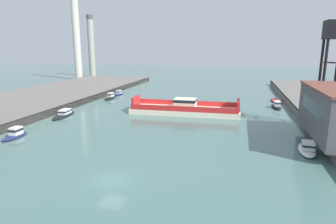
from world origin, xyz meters
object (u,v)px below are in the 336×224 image
(moored_boat_mid_left, at_px, (119,93))
(smokestack_distant_b, at_px, (76,32))
(moored_boat_far_left, at_px, (64,114))
(chain_ferry, at_px, (185,109))
(moored_boat_near_left, at_px, (276,105))
(moored_boat_mid_right, at_px, (307,148))
(smokestack_distant_a, at_px, (91,44))
(moored_boat_upstream_a, at_px, (110,97))
(moored_boat_far_right, at_px, (15,133))
(moored_boat_near_right, at_px, (276,101))
(crane_tower, at_px, (334,43))

(moored_boat_mid_left, bearing_deg, smokestack_distant_b, 134.17)
(moored_boat_far_left, bearing_deg, moored_boat_mid_left, 90.03)
(chain_ferry, xyz_separation_m, moored_boat_near_left, (19.57, 10.72, -0.37))
(moored_boat_mid_right, bearing_deg, moored_boat_near_left, 91.08)
(moored_boat_near_left, distance_m, smokestack_distant_a, 97.86)
(moored_boat_upstream_a, bearing_deg, moored_boat_near_left, -2.76)
(moored_boat_near_left, bearing_deg, moored_boat_upstream_a, 177.24)
(moored_boat_far_left, relative_size, smokestack_distant_b, 0.22)
(moored_boat_mid_right, xyz_separation_m, moored_boat_far_right, (-42.82, -3.60, 0.03))
(chain_ferry, distance_m, moored_boat_near_left, 22.32)
(moored_boat_near_right, bearing_deg, crane_tower, -78.30)
(moored_boat_near_left, distance_m, moored_boat_upstream_a, 42.70)
(smokestack_distant_b, bearing_deg, crane_tower, -35.79)
(moored_boat_near_right, distance_m, moored_boat_mid_right, 38.42)
(moored_boat_near_right, relative_size, moored_boat_far_left, 0.88)
(moored_boat_mid_right, distance_m, moored_boat_far_right, 42.98)
(moored_boat_upstream_a, bearing_deg, moored_boat_mid_left, 94.99)
(crane_tower, distance_m, smokestack_distant_b, 101.88)
(moored_boat_mid_left, bearing_deg, moored_boat_far_right, -88.64)
(smokestack_distant_b, bearing_deg, moored_boat_near_left, -29.55)
(moored_boat_far_right, height_order, smokestack_distant_a, smokestack_distant_a)
(moored_boat_mid_right, xyz_separation_m, moored_boat_upstream_a, (-43.22, 31.98, 0.03))
(moored_boat_near_left, height_order, moored_boat_far_right, moored_boat_near_left)
(moored_boat_far_left, bearing_deg, moored_boat_far_right, -86.09)
(moored_boat_far_right, distance_m, moored_boat_upstream_a, 35.58)
(moored_boat_mid_left, height_order, moored_boat_far_left, moored_boat_mid_left)
(chain_ferry, height_order, moored_boat_far_right, chain_ferry)
(moored_boat_upstream_a, bearing_deg, crane_tower, -20.49)
(moored_boat_near_right, distance_m, moored_boat_far_right, 60.26)
(moored_boat_upstream_a, relative_size, crane_tower, 0.35)
(chain_ferry, height_order, moored_boat_far_left, chain_ferry)
(moored_boat_upstream_a, distance_m, crane_tower, 53.77)
(moored_boat_near_right, height_order, moored_boat_upstream_a, moored_boat_upstream_a)
(moored_boat_far_right, xyz_separation_m, smokestack_distant_b, (-34.22, 76.88, 19.35))
(moored_boat_far_left, xyz_separation_m, smokestack_distant_a, (-34.34, 76.63, 14.82))
(chain_ferry, relative_size, smokestack_distant_a, 0.80)
(moored_boat_mid_right, height_order, crane_tower, crane_tower)
(moored_boat_far_right, bearing_deg, moored_boat_upstream_a, 90.64)
(moored_boat_near_left, relative_size, moored_boat_near_right, 0.88)
(moored_boat_mid_right, bearing_deg, moored_boat_near_right, 89.45)
(chain_ferry, relative_size, moored_boat_mid_left, 4.14)
(moored_boat_near_right, distance_m, moored_boat_upstream_a, 44.06)
(moored_boat_upstream_a, height_order, smokestack_distant_b, smokestack_distant_b)
(chain_ferry, height_order, moored_boat_mid_left, chain_ferry)
(chain_ferry, height_order, smokestack_distant_b, smokestack_distant_b)
(moored_boat_near_right, xyz_separation_m, moored_boat_mid_right, (-0.37, -38.41, 0.30))
(moored_boat_mid_left, xyz_separation_m, moored_boat_far_left, (0.01, -28.01, 0.00))
(chain_ferry, xyz_separation_m, moored_boat_far_right, (-22.69, -22.80, -0.39))
(moored_boat_near_left, distance_m, moored_boat_near_right, 8.55)
(moored_boat_near_left, distance_m, moored_boat_far_left, 47.19)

